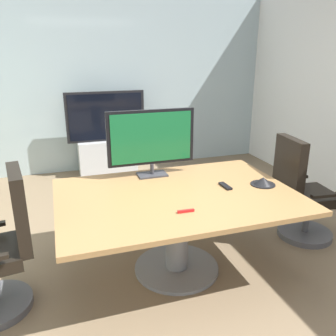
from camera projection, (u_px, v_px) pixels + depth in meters
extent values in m
plane|color=#7A664C|center=(170.00, 274.00, 3.13)|extent=(7.45, 7.45, 0.00)
cube|color=#9EB2B7|center=(106.00, 83.00, 5.59)|extent=(5.44, 0.10, 2.80)
cube|color=olive|center=(177.00, 196.00, 2.97)|extent=(2.00, 1.38, 0.04)
cylinder|color=slate|center=(177.00, 235.00, 3.09)|extent=(0.20, 0.20, 0.70)
cylinder|color=slate|center=(177.00, 267.00, 3.20)|extent=(0.76, 0.76, 0.03)
cube|color=black|center=(19.00, 209.00, 2.57)|extent=(0.15, 0.46, 0.60)
cylinder|color=#4C4C51|center=(304.00, 233.00, 3.76)|extent=(0.56, 0.56, 0.06)
cylinder|color=#4C4C51|center=(307.00, 215.00, 3.70)|extent=(0.07, 0.07, 0.36)
cube|color=black|center=(309.00, 196.00, 3.63)|extent=(0.53, 0.53, 0.10)
cube|color=black|center=(289.00, 168.00, 3.47)|extent=(0.14, 0.46, 0.60)
cube|color=black|center=(325.00, 195.00, 3.34)|extent=(0.28, 0.08, 0.03)
cube|color=black|center=(295.00, 177.00, 3.83)|extent=(0.28, 0.08, 0.03)
cube|color=#333338|center=(152.00, 174.00, 3.40)|extent=(0.28, 0.18, 0.02)
cylinder|color=#333338|center=(152.00, 169.00, 3.39)|extent=(0.04, 0.04, 0.10)
cube|color=black|center=(151.00, 137.00, 3.30)|extent=(0.84, 0.04, 0.52)
cube|color=#14592D|center=(152.00, 138.00, 3.28)|extent=(0.77, 0.01, 0.47)
cube|color=#B7BABC|center=(108.00, 157.00, 5.61)|extent=(0.90, 0.36, 0.55)
cube|color=black|center=(106.00, 116.00, 5.38)|extent=(1.20, 0.06, 0.76)
cube|color=black|center=(106.00, 117.00, 5.35)|extent=(1.12, 0.01, 0.69)
cone|color=black|center=(263.00, 181.00, 3.16)|extent=(0.19, 0.19, 0.07)
cylinder|color=black|center=(263.00, 184.00, 3.17)|extent=(0.22, 0.22, 0.01)
cube|color=black|center=(225.00, 186.00, 3.11)|extent=(0.05, 0.17, 0.02)
cube|color=red|center=(186.00, 211.00, 2.62)|extent=(0.13, 0.03, 0.02)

